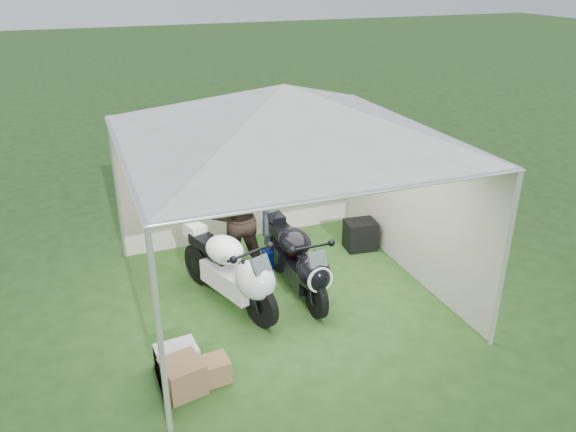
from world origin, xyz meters
The scene contains 12 objects.
ground centered at (0.00, 0.00, 0.00)m, with size 80.00×80.00×0.00m, color #25461A.
canopy_tent centered at (0.00, 0.03, 2.58)m, with size 5.66×5.66×3.00m.
motorcycle_white centered at (-0.76, -0.02, 0.57)m, with size 0.96×1.99×1.02m.
motorcycle_black centered at (0.19, -0.07, 0.55)m, with size 0.47×1.99×0.98m.
paddock_stand centered at (0.17, 0.84, 0.15)m, with size 0.39×0.25×0.29m, color #122BC6.
person_dark_jacket centered at (-0.42, 0.86, 0.92)m, with size 0.90×0.70×1.84m, color black.
person_blue_jacket centered at (0.17, 1.04, 0.87)m, with size 0.64×0.42×1.74m, color slate.
equipment_box centered at (1.68, 0.89, 0.25)m, with size 0.49×0.39×0.49m, color black.
crate_0 centered at (-1.75, -1.09, 0.16)m, with size 0.47×0.37×0.31m, color #AFB3B9.
crate_1 centered at (-1.75, -1.46, 0.19)m, with size 0.42×0.42×0.38m, color brown.
crate_2 centered at (-1.47, -1.37, 0.11)m, with size 0.29×0.24×0.21m, color silver.
crate_3 centered at (-1.43, -1.41, 0.14)m, with size 0.42×0.30×0.28m, color olive.
Camera 1 is at (-2.43, -6.45, 4.33)m, focal length 35.00 mm.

